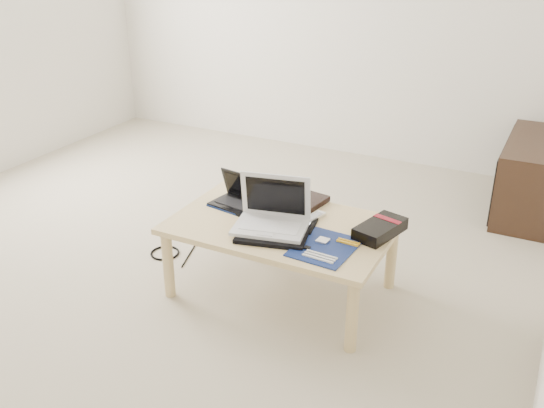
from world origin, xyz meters
The scene contains 14 objects.
ground centered at (0.00, 0.00, 0.00)m, with size 4.00×4.00×0.00m, color #BAB097.
coffee_table centered at (0.71, -0.20, 0.35)m, with size 1.10×0.70×0.40m.
media_cabinet centered at (1.77, 1.45, 0.25)m, with size 0.41×0.90×0.50m.
book centered at (0.65, 0.06, 0.42)m, with size 0.35×0.31×0.03m.
netbook centered at (0.40, -0.10, 0.44)m, with size 0.28×0.22×0.18m.
tablet centered at (0.75, -0.18, 0.41)m, with size 0.30×0.25×0.01m.
remote centered at (0.83, -0.11, 0.41)m, with size 0.10×0.23×0.02m.
neoprene_sleeve centered at (0.74, -0.34, 0.41)m, with size 0.34×0.25×0.02m, color black.
white_laptop centered at (0.70, -0.28, 0.47)m, with size 0.39×0.32×0.25m.
motherboard centered at (1.01, -0.33, 0.40)m, with size 0.29×0.35×0.02m.
gpu_box centered at (1.19, -0.09, 0.43)m, with size 0.21×0.31×0.06m.
cable_coil centered at (0.49, -0.18, 0.41)m, with size 0.10×0.10×0.01m, color black.
floor_cable_coil centered at (-0.07, -0.15, 0.01)m, with size 0.17×0.17×0.01m, color black.
floor_cable_trail centered at (0.06, -0.07, 0.00)m, with size 0.01×0.01×0.35m, color black.
Camera 1 is at (1.91, -2.65, 1.77)m, focal length 40.00 mm.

